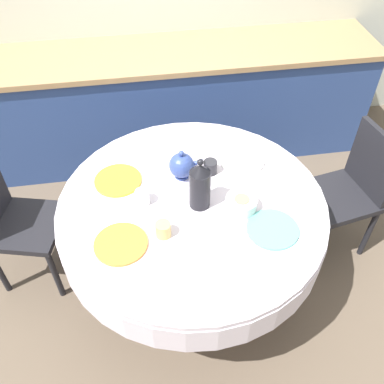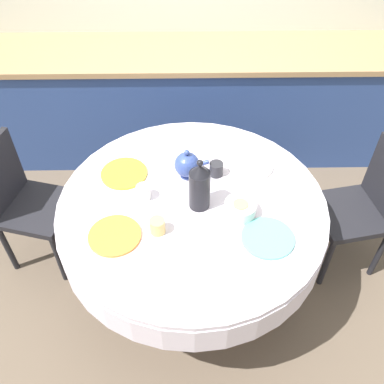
{
  "view_description": "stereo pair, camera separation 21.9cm",
  "coord_description": "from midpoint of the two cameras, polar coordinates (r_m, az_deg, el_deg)",
  "views": [
    {
      "loc": [
        -0.24,
        -1.52,
        2.38
      ],
      "look_at": [
        0.0,
        0.0,
        0.82
      ],
      "focal_mm": 40.0,
      "sensor_mm": 36.0,
      "label": 1
    },
    {
      "loc": [
        -0.02,
        -1.54,
        2.38
      ],
      "look_at": [
        0.0,
        0.0,
        0.82
      ],
      "focal_mm": 40.0,
      "sensor_mm": 36.0,
      "label": 2
    }
  ],
  "objects": [
    {
      "name": "plate_far_left",
      "position": [
        2.41,
        -12.43,
        1.41
      ],
      "size": [
        0.26,
        0.26,
        0.01
      ],
      "primitive_type": "cylinder",
      "color": "yellow",
      "rests_on": "dining_table"
    },
    {
      "name": "chair_left",
      "position": [
        2.81,
        18.36,
        0.47
      ],
      "size": [
        0.47,
        0.47,
        0.89
      ],
      "rotation": [
        0.0,
        0.0,
        -4.53
      ],
      "color": "black",
      "rests_on": "ground_plane"
    },
    {
      "name": "coffee_carafe",
      "position": [
        2.14,
        -1.86,
        0.7
      ],
      "size": [
        0.11,
        0.11,
        0.31
      ],
      "color": "black",
      "rests_on": "dining_table"
    },
    {
      "name": "cup_near_left",
      "position": [
        2.09,
        -6.88,
        -5.15
      ],
      "size": [
        0.08,
        0.08,
        0.08
      ],
      "primitive_type": "cylinder",
      "color": "#DBB766",
      "rests_on": "dining_table"
    },
    {
      "name": "dining_table",
      "position": [
        2.34,
        -2.68,
        -3.59
      ],
      "size": [
        1.43,
        1.43,
        0.74
      ],
      "color": "brown",
      "rests_on": "ground_plane"
    },
    {
      "name": "chair_right",
      "position": [
        2.75,
        -24.99,
        -3.27
      ],
      "size": [
        0.49,
        0.49,
        0.89
      ],
      "rotation": [
        0.0,
        0.0,
        -1.83
      ],
      "color": "black",
      "rests_on": "ground_plane"
    },
    {
      "name": "plate_near_right",
      "position": [
        2.14,
        7.83,
        -5.1
      ],
      "size": [
        0.26,
        0.26,
        0.01
      ],
      "primitive_type": "cylinder",
      "color": "#60BCB7",
      "rests_on": "dining_table"
    },
    {
      "name": "cup_near_right",
      "position": [
        2.19,
        3.78,
        -1.75
      ],
      "size": [
        0.08,
        0.08,
        0.08
      ],
      "primitive_type": "cylinder",
      "color": "#DBB766",
      "rests_on": "dining_table"
    },
    {
      "name": "teapot",
      "position": [
        2.34,
        -4.05,
        3.43
      ],
      "size": [
        0.19,
        0.14,
        0.18
      ],
      "color": "#33478E",
      "rests_on": "dining_table"
    },
    {
      "name": "kitchen_counter",
      "position": [
        3.49,
        -5.46,
        11.58
      ],
      "size": [
        3.24,
        0.64,
        0.89
      ],
      "color": "#2D4784",
      "rests_on": "ground_plane"
    },
    {
      "name": "cup_far_left",
      "position": [
        2.25,
        -9.39,
        -0.81
      ],
      "size": [
        0.08,
        0.08,
        0.08
      ],
      "primitive_type": "cylinder",
      "color": "white",
      "rests_on": "dining_table"
    },
    {
      "name": "plate_far_right",
      "position": [
        2.49,
        4.2,
        4.13
      ],
      "size": [
        0.26,
        0.26,
        0.01
      ],
      "primitive_type": "cylinder",
      "color": "white",
      "rests_on": "dining_table"
    },
    {
      "name": "fruit_bowl",
      "position": [
        2.19,
        3.74,
        -1.73
      ],
      "size": [
        0.16,
        0.16,
        0.07
      ],
      "primitive_type": "cylinder",
      "color": "silver",
      "rests_on": "dining_table"
    },
    {
      "name": "ground_plane",
      "position": [
        2.83,
        -2.26,
        -11.84
      ],
      "size": [
        12.0,
        12.0,
        0.0
      ],
      "primitive_type": "plane",
      "color": "brown"
    },
    {
      "name": "plate_near_left",
      "position": [
        2.11,
        -12.45,
        -6.94
      ],
      "size": [
        0.26,
        0.26,
        0.01
      ],
      "primitive_type": "cylinder",
      "color": "orange",
      "rests_on": "dining_table"
    },
    {
      "name": "cup_far_right",
      "position": [
        2.39,
        -0.17,
        3.23
      ],
      "size": [
        0.08,
        0.08,
        0.08
      ],
      "primitive_type": "cylinder",
      "color": "#28282D",
      "rests_on": "dining_table"
    }
  ]
}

